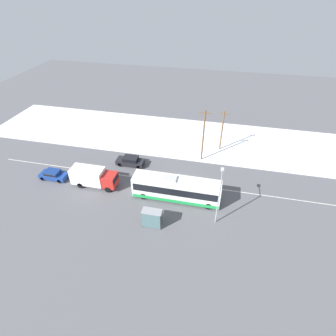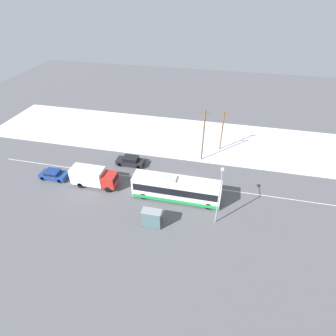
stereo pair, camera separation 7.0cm
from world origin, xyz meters
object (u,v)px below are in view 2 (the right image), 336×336
pedestrian_at_stop (157,213)px  utility_pole_roadside (203,135)px  bus_shelter (151,217)px  streetlamp (219,193)px  box_truck (93,176)px  utility_pole_snowlot (222,130)px  city_bus (176,189)px  sedan_car (130,161)px  parked_car_near_truck (53,174)px

pedestrian_at_stop → utility_pole_roadside: (3.84, 14.46, 3.65)m
bus_shelter → streetlamp: bearing=21.6°
box_truck → bus_shelter: box_truck is taller
utility_pole_roadside → utility_pole_snowlot: utility_pole_roadside is taller
city_bus → sedan_car: size_ratio=2.66×
parked_car_near_truck → utility_pole_roadside: 23.81m
box_truck → parked_car_near_truck: (-6.73, 0.10, -0.81)m
bus_shelter → sedan_car: bearing=119.9°
streetlamp → utility_pole_roadside: (-3.35, 12.88, 0.34)m
sedan_car → utility_pole_roadside: 12.38m
city_bus → pedestrian_at_stop: size_ratio=7.26×
utility_pole_roadside → sedan_car: bearing=-160.2°
sedan_car → bus_shelter: size_ratio=1.86×
box_truck → utility_pole_roadside: bearing=34.6°
utility_pole_snowlot → utility_pole_roadside: bearing=-125.2°
utility_pole_roadside → parked_car_near_truck: bearing=-154.9°
streetlamp → sedan_car: bearing=148.4°
city_bus → parked_car_near_truck: (-18.98, 0.25, -0.91)m
city_bus → utility_pole_roadside: utility_pole_roadside is taller
sedan_car → utility_pole_snowlot: bearing=-150.1°
sedan_car → utility_pole_roadside: bearing=-160.2°
box_truck → streetlamp: (17.90, -2.83, 2.74)m
box_truck → parked_car_near_truck: size_ratio=1.62×
bus_shelter → streetlamp: (7.58, 3.00, 2.66)m
streetlamp → pedestrian_at_stop: bearing=-167.6°
box_truck → city_bus: bearing=-0.7°
parked_car_near_truck → streetlamp: (24.63, -2.93, 3.55)m
sedan_car → utility_pole_snowlot: 16.28m
utility_pole_snowlot → streetlamp: bearing=-88.1°
box_truck → utility_pole_snowlot: (17.35, 14.02, 2.24)m
pedestrian_at_stop → streetlamp: streetlamp is taller
parked_car_near_truck → pedestrian_at_stop: bearing=-14.5°
parked_car_near_truck → bus_shelter: size_ratio=1.71×
city_bus → pedestrian_at_stop: bearing=-109.9°
utility_pole_snowlot → parked_car_near_truck: bearing=-150.0°
box_truck → bus_shelter: (10.33, -5.84, 0.08)m
parked_car_near_truck → streetlamp: streetlamp is taller
bus_shelter → box_truck: bearing=150.5°
box_truck → pedestrian_at_stop: box_truck is taller
streetlamp → utility_pole_roadside: 13.31m
box_truck → sedan_car: box_truck is taller
pedestrian_at_stop → utility_pole_roadside: size_ratio=0.18×
city_bus → bus_shelter: bearing=-108.7°
city_bus → bus_shelter: 6.01m
bus_shelter → utility_pole_snowlot: size_ratio=0.33×
box_truck → utility_pole_snowlot: size_ratio=0.91×
pedestrian_at_stop → utility_pole_roadside: bearing=75.1°
city_bus → pedestrian_at_stop: 4.58m
utility_pole_snowlot → sedan_car: bearing=-150.1°
box_truck → streetlamp: 18.33m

